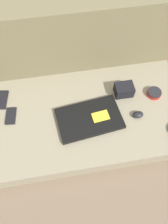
# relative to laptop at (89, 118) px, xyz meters

# --- Properties ---
(ground_plane) EXTENTS (8.00, 8.00, 0.00)m
(ground_plane) POSITION_rel_laptop_xyz_m (-0.02, 0.04, -0.12)
(ground_plane) COLOR #7A6651
(couch_seat) EXTENTS (1.18, 0.61, 0.11)m
(couch_seat) POSITION_rel_laptop_xyz_m (-0.02, 0.04, -0.07)
(couch_seat) COLOR gray
(couch_seat) RESTS_ON ground_plane
(couch_backrest) EXTENTS (1.18, 0.20, 0.52)m
(couch_backrest) POSITION_rel_laptop_xyz_m (-0.02, 0.44, 0.14)
(couch_backrest) COLOR #756B4C
(couch_backrest) RESTS_ON ground_plane
(laptop) EXTENTS (0.37, 0.25, 0.03)m
(laptop) POSITION_rel_laptop_xyz_m (0.00, 0.00, 0.00)
(laptop) COLOR black
(laptop) RESTS_ON couch_seat
(computer_mouse) EXTENTS (0.06, 0.04, 0.03)m
(computer_mouse) POSITION_rel_laptop_xyz_m (0.27, -0.02, 0.00)
(computer_mouse) COLOR black
(computer_mouse) RESTS_ON couch_seat
(speaker_puck) EXTENTS (0.08, 0.08, 0.03)m
(speaker_puck) POSITION_rel_laptop_xyz_m (0.40, 0.10, 0.00)
(speaker_puck) COLOR red
(speaker_puck) RESTS_ON couch_seat
(phone_silver) EXTENTS (0.06, 0.11, 0.01)m
(phone_silver) POSITION_rel_laptop_xyz_m (-0.42, 0.09, -0.01)
(phone_silver) COLOR black
(phone_silver) RESTS_ON couch_seat
(phone_black) EXTENTS (0.09, 0.13, 0.01)m
(phone_black) POSITION_rel_laptop_xyz_m (-0.48, 0.21, -0.01)
(phone_black) COLOR black
(phone_black) RESTS_ON couch_seat
(camera_pouch) EXTENTS (0.10, 0.08, 0.07)m
(camera_pouch) POSITION_rel_laptop_xyz_m (0.23, 0.14, 0.02)
(camera_pouch) COLOR black
(camera_pouch) RESTS_ON couch_seat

